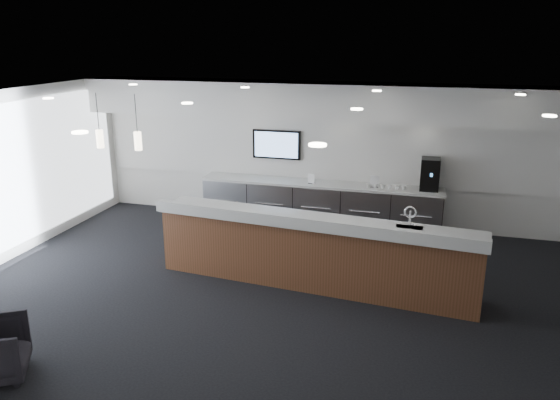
# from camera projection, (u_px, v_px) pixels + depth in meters

# --- Properties ---
(ground) EXTENTS (10.00, 10.00, 0.00)m
(ground) POSITION_uv_depth(u_px,v_px,m) (270.00, 303.00, 8.25)
(ground) COLOR black
(ground) RESTS_ON ground
(ceiling) EXTENTS (10.00, 8.00, 0.02)m
(ceiling) POSITION_uv_depth(u_px,v_px,m) (268.00, 104.00, 7.38)
(ceiling) COLOR black
(ceiling) RESTS_ON back_wall
(back_wall) EXTENTS (10.00, 0.02, 3.00)m
(back_wall) POSITION_uv_depth(u_px,v_px,m) (323.00, 153.00, 11.51)
(back_wall) COLOR silver
(back_wall) RESTS_ON ground
(soffit_bulkhead) EXTENTS (10.00, 0.90, 0.70)m
(soffit_bulkhead) POSITION_uv_depth(u_px,v_px,m) (320.00, 101.00, 10.76)
(soffit_bulkhead) COLOR silver
(soffit_bulkhead) RESTS_ON back_wall
(alcove_panel) EXTENTS (9.80, 0.06, 1.40)m
(alcove_panel) POSITION_uv_depth(u_px,v_px,m) (323.00, 149.00, 11.45)
(alcove_panel) COLOR silver
(alcove_panel) RESTS_ON back_wall
(back_credenza) EXTENTS (5.06, 0.66, 0.95)m
(back_credenza) POSITION_uv_depth(u_px,v_px,m) (319.00, 204.00, 11.47)
(back_credenza) COLOR gray
(back_credenza) RESTS_ON ground
(wall_tv) EXTENTS (1.05, 0.08, 0.62)m
(wall_tv) POSITION_uv_depth(u_px,v_px,m) (277.00, 145.00, 11.63)
(wall_tv) COLOR black
(wall_tv) RESTS_ON back_wall
(pendant_left) EXTENTS (0.12, 0.12, 0.30)m
(pendant_left) POSITION_uv_depth(u_px,v_px,m) (143.00, 139.00, 8.95)
(pendant_left) COLOR #FFEBC6
(pendant_left) RESTS_ON ceiling
(pendant_right) EXTENTS (0.12, 0.12, 0.30)m
(pendant_right) POSITION_uv_depth(u_px,v_px,m) (105.00, 137.00, 9.13)
(pendant_right) COLOR #FFEBC6
(pendant_right) RESTS_ON ceiling
(ceiling_can_lights) EXTENTS (7.00, 5.00, 0.02)m
(ceiling_can_lights) POSITION_uv_depth(u_px,v_px,m) (268.00, 106.00, 7.39)
(ceiling_can_lights) COLOR white
(ceiling_can_lights) RESTS_ON ceiling
(service_counter) EXTENTS (5.29, 1.36, 1.49)m
(service_counter) POSITION_uv_depth(u_px,v_px,m) (314.00, 251.00, 8.72)
(service_counter) COLOR #56331C
(service_counter) RESTS_ON ground
(coffee_machine) EXTENTS (0.37, 0.49, 0.63)m
(coffee_machine) POSITION_uv_depth(u_px,v_px,m) (430.00, 174.00, 10.73)
(coffee_machine) COLOR black
(coffee_machine) RESTS_ON back_credenza
(info_sign_left) EXTENTS (0.15, 0.06, 0.20)m
(info_sign_left) POSITION_uv_depth(u_px,v_px,m) (311.00, 179.00, 11.23)
(info_sign_left) COLOR white
(info_sign_left) RESTS_ON back_credenza
(info_sign_right) EXTENTS (0.18, 0.03, 0.24)m
(info_sign_right) POSITION_uv_depth(u_px,v_px,m) (375.00, 181.00, 10.94)
(info_sign_right) COLOR white
(info_sign_right) RESTS_ON back_credenza
(cup_0) EXTENTS (0.09, 0.09, 0.08)m
(cup_0) POSITION_uv_depth(u_px,v_px,m) (404.00, 188.00, 10.79)
(cup_0) COLOR white
(cup_0) RESTS_ON back_credenza
(cup_1) EXTENTS (0.13, 0.13, 0.08)m
(cup_1) POSITION_uv_depth(u_px,v_px,m) (397.00, 187.00, 10.83)
(cup_1) COLOR white
(cup_1) RESTS_ON back_credenza
(cup_2) EXTENTS (0.11, 0.11, 0.08)m
(cup_2) POSITION_uv_depth(u_px,v_px,m) (390.00, 187.00, 10.86)
(cup_2) COLOR white
(cup_2) RESTS_ON back_credenza
(cup_3) EXTENTS (0.12, 0.12, 0.08)m
(cup_3) POSITION_uv_depth(u_px,v_px,m) (383.00, 186.00, 10.90)
(cup_3) COLOR white
(cup_3) RESTS_ON back_credenza
(cup_4) EXTENTS (0.12, 0.12, 0.08)m
(cup_4) POSITION_uv_depth(u_px,v_px,m) (376.00, 186.00, 10.93)
(cup_4) COLOR white
(cup_4) RESTS_ON back_credenza
(cup_5) EXTENTS (0.10, 0.10, 0.08)m
(cup_5) POSITION_uv_depth(u_px,v_px,m) (369.00, 185.00, 10.97)
(cup_5) COLOR white
(cup_5) RESTS_ON back_credenza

